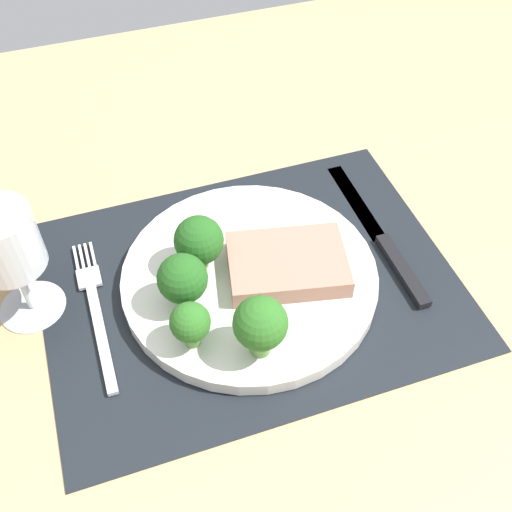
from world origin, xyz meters
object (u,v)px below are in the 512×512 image
(plate, at_px, (250,277))
(fork, at_px, (96,310))
(steak, at_px, (287,264))
(knife, at_px, (383,241))
(wine_glass, at_px, (6,248))

(plate, bearing_deg, fork, 174.87)
(plate, distance_m, steak, 0.04)
(fork, distance_m, knife, 0.32)
(plate, distance_m, fork, 0.16)
(steak, height_order, fork, steak)
(knife, relative_size, wine_glass, 1.74)
(knife, distance_m, wine_glass, 0.39)
(fork, bearing_deg, wine_glass, 153.22)
(knife, bearing_deg, wine_glass, 175.27)
(plate, xyz_separation_m, fork, (-0.16, 0.01, -0.01))
(wine_glass, bearing_deg, fork, -24.94)
(steak, distance_m, wine_glass, 0.27)
(plate, height_order, knife, plate)
(knife, height_order, wine_glass, wine_glass)
(plate, xyz_separation_m, steak, (0.04, -0.01, 0.02))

